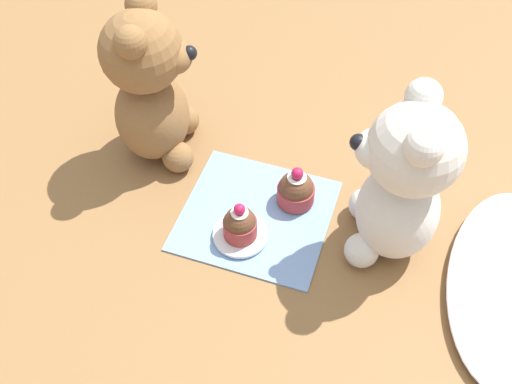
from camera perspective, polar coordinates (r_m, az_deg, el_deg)
name	(u,v)px	position (r m, az deg, el deg)	size (l,w,h in m)	color
ground_plane	(256,216)	(0.89, 0.00, -2.29)	(4.00, 4.00, 0.00)	olive
knitted_placemat	(256,215)	(0.89, 0.00, -2.17)	(0.20, 0.22, 0.01)	#7A9ED1
tulle_cloth	(510,284)	(0.88, 23.06, -8.03)	(0.33, 0.17, 0.02)	silver
teddy_bear_cream	(402,183)	(0.79, 13.76, 0.85)	(0.14, 0.14, 0.26)	silver
teddy_bear_tan	(150,88)	(0.91, -10.04, 9.72)	(0.15, 0.15, 0.26)	olive
cupcake_near_cream_bear	(296,190)	(0.89, 3.83, 0.22)	(0.06, 0.06, 0.07)	#993333
saucer_plate	(240,235)	(0.86, -1.50, -4.09)	(0.08, 0.08, 0.01)	silver
cupcake_near_tan_bear	(240,224)	(0.84, -1.54, -3.06)	(0.05, 0.05, 0.07)	#993333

